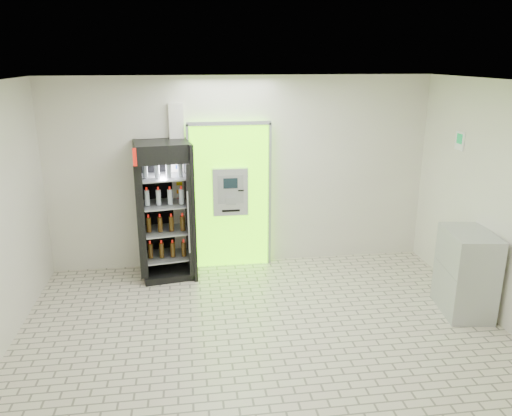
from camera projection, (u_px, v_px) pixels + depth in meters
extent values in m
plane|color=beige|center=(266.00, 342.00, 5.93)|extent=(6.00, 6.00, 0.00)
plane|color=silver|center=(242.00, 173.00, 7.87)|extent=(6.00, 0.00, 6.00)
plane|color=silver|center=(330.00, 349.00, 3.13)|extent=(6.00, 0.00, 6.00)
plane|color=white|center=(268.00, 83.00, 5.06)|extent=(6.00, 6.00, 0.00)
cube|color=#69F907|center=(230.00, 196.00, 7.88)|extent=(1.20, 0.12, 2.30)
cube|color=gray|center=(229.00, 123.00, 7.47)|extent=(1.28, 0.04, 0.06)
cube|color=gray|center=(190.00, 199.00, 7.73)|extent=(0.04, 0.04, 2.30)
cube|color=gray|center=(270.00, 196.00, 7.89)|extent=(0.04, 0.04, 2.30)
cube|color=black|center=(237.00, 236.00, 8.03)|extent=(0.62, 0.01, 0.67)
cube|color=black|center=(207.00, 145.00, 7.54)|extent=(0.22, 0.01, 0.18)
cube|color=#ACAFB4|center=(230.00, 192.00, 7.74)|extent=(0.55, 0.12, 0.75)
cube|color=black|center=(231.00, 183.00, 7.64)|extent=(0.22, 0.01, 0.16)
cube|color=gray|center=(231.00, 201.00, 7.72)|extent=(0.16, 0.01, 0.12)
cube|color=black|center=(241.00, 191.00, 7.69)|extent=(0.09, 0.01, 0.02)
cube|color=black|center=(231.00, 211.00, 7.76)|extent=(0.28, 0.01, 0.03)
cube|color=silver|center=(180.00, 188.00, 7.75)|extent=(0.22, 0.10, 2.60)
cube|color=#193FB2|center=(178.00, 167.00, 7.59)|extent=(0.09, 0.01, 0.06)
cube|color=red|center=(179.00, 175.00, 7.63)|extent=(0.09, 0.01, 0.06)
cube|color=yellow|center=(179.00, 183.00, 7.67)|extent=(0.09, 0.01, 0.06)
cube|color=orange|center=(180.00, 192.00, 7.71)|extent=(0.09, 0.01, 0.06)
cube|color=red|center=(180.00, 200.00, 7.75)|extent=(0.09, 0.01, 0.06)
cube|color=black|center=(165.00, 211.00, 7.50)|extent=(0.89, 0.83, 2.08)
cube|color=black|center=(166.00, 205.00, 7.81)|extent=(0.78, 0.18, 2.08)
cube|color=#AD1209|center=(161.00, 156.00, 6.90)|extent=(0.76, 0.13, 0.25)
cube|color=white|center=(161.00, 156.00, 6.90)|extent=(0.43, 0.08, 0.07)
cube|color=black|center=(169.00, 271.00, 7.78)|extent=(0.89, 0.83, 0.10)
cylinder|color=gray|center=(188.00, 223.00, 7.21)|extent=(0.03, 0.03, 0.94)
cube|color=gray|center=(168.00, 256.00, 7.71)|extent=(0.75, 0.70, 0.02)
cube|color=gray|center=(166.00, 230.00, 7.59)|extent=(0.75, 0.70, 0.02)
cube|color=gray|center=(165.00, 204.00, 7.47)|extent=(0.75, 0.70, 0.02)
cube|color=gray|center=(164.00, 177.00, 7.35)|extent=(0.75, 0.70, 0.02)
cube|color=#ACAFB4|center=(466.00, 272.00, 6.51)|extent=(0.68, 0.91, 1.12)
cube|color=gray|center=(446.00, 270.00, 6.46)|extent=(0.13, 0.81, 0.01)
cube|color=white|center=(460.00, 141.00, 7.04)|extent=(0.02, 0.22, 0.26)
cube|color=#0D9747|center=(459.00, 139.00, 7.03)|extent=(0.00, 0.14, 0.14)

